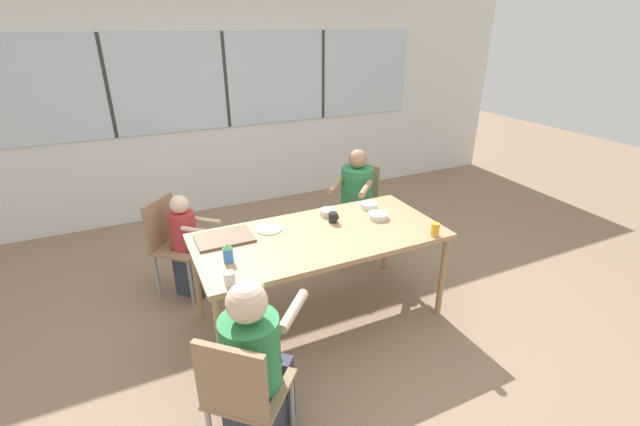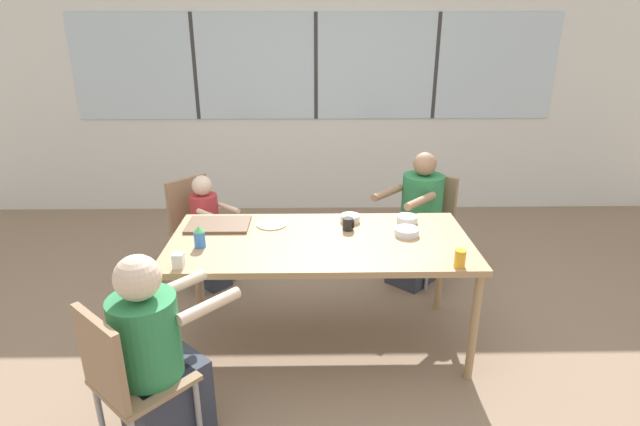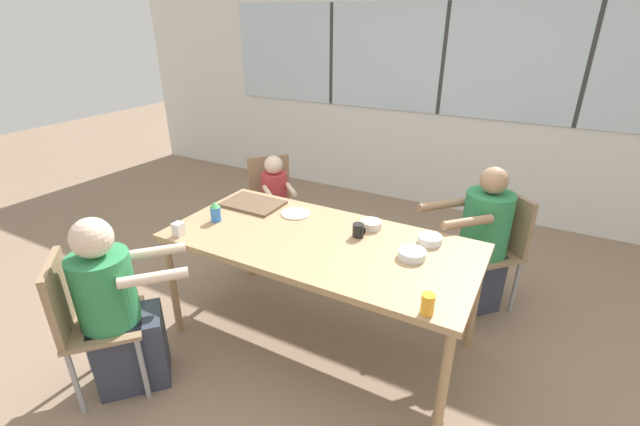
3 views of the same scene
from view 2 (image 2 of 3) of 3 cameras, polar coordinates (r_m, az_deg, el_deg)
name	(u,v)px [view 2 (image 2 of 3)]	position (r m, az deg, el deg)	size (l,w,h in m)	color
ground_plane	(320,340)	(3.58, 0.00, -14.32)	(16.00, 16.00, 0.00)	#8C725B
wall_back_with_windows	(316,86)	(5.65, -0.47, 14.31)	(8.40, 0.08, 2.80)	silver
dining_table	(320,247)	(3.22, 0.00, -3.92)	(1.92, 0.92, 0.77)	tan
chair_for_woman_green_shirt	(124,375)	(2.61, -21.47, -16.86)	(0.57, 0.57, 0.88)	#937556
chair_for_man_blue_shirt	(429,216)	(4.33, 12.32, -0.37)	(0.57, 0.57, 0.88)	#937556
chair_for_toddler	(196,221)	(4.26, -14.01, -0.90)	(0.57, 0.57, 0.88)	#937556
person_woman_green_shirt	(157,364)	(2.69, -18.09, -16.13)	(0.62, 0.64, 1.10)	#333847
person_man_blue_shirt	(418,226)	(4.21, 11.11, -1.47)	(0.65, 0.66, 1.11)	#333847
person_toddler	(208,237)	(4.17, -12.63, -2.65)	(0.44, 0.43, 0.95)	#333847
food_tray_dark	(218,225)	(3.47, -11.53, -1.31)	(0.42, 0.29, 0.02)	brown
coffee_mug	(348,224)	(3.33, 3.26, -1.26)	(0.08, 0.07, 0.09)	black
sippy_cup	(199,236)	(3.15, -13.62, -2.61)	(0.07, 0.07, 0.14)	blue
juice_glass	(460,259)	(2.94, 15.71, -5.03)	(0.06, 0.06, 0.10)	gold
milk_carton_small	(178,260)	(2.94, -15.88, -5.24)	(0.06, 0.06, 0.09)	silver
bowl_white_shallow	(407,232)	(3.30, 9.87, -2.11)	(0.16, 0.16, 0.05)	silver
bowl_cereal	(407,219)	(3.51, 9.91, -0.69)	(0.14, 0.14, 0.05)	silver
bowl_fruit	(350,218)	(3.48, 3.47, -0.60)	(0.14, 0.14, 0.05)	silver
plate_tortillas	(272,224)	(3.43, -5.56, -1.31)	(0.21, 0.21, 0.01)	beige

